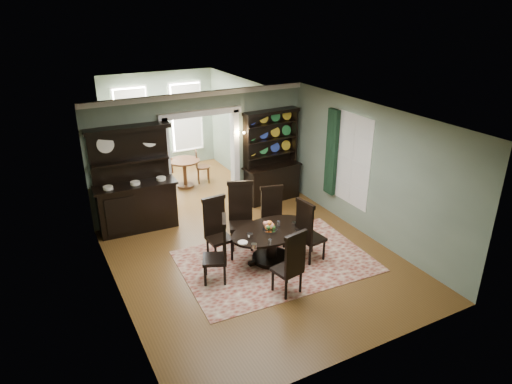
% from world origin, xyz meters
% --- Properties ---
extents(room, '(5.51, 6.01, 3.01)m').
position_xyz_m(room, '(0.00, 0.04, 1.58)').
color(room, brown).
rests_on(room, ground).
extents(parlor, '(3.51, 3.50, 3.01)m').
position_xyz_m(parlor, '(0.00, 5.53, 1.52)').
color(parlor, brown).
rests_on(parlor, ground).
extents(doorway_trim, '(2.08, 0.25, 2.57)m').
position_xyz_m(doorway_trim, '(0.00, 3.00, 1.62)').
color(doorway_trim, silver).
rests_on(doorway_trim, floor).
extents(right_window, '(0.15, 1.47, 2.12)m').
position_xyz_m(right_window, '(2.69, 0.93, 1.60)').
color(right_window, white).
rests_on(right_window, wall_right).
extents(wall_sconce, '(0.27, 0.21, 0.21)m').
position_xyz_m(wall_sconce, '(0.95, 2.85, 1.89)').
color(wall_sconce, gold).
rests_on(wall_sconce, back_wall_right).
extents(rug, '(3.91, 2.77, 0.01)m').
position_xyz_m(rug, '(0.33, -0.10, 0.01)').
color(rug, maroon).
rests_on(rug, floor).
extents(dining_table, '(1.92, 1.87, 0.70)m').
position_xyz_m(dining_table, '(0.28, -0.01, 0.49)').
color(dining_table, black).
rests_on(dining_table, rug).
extents(centerpiece, '(1.47, 0.94, 0.24)m').
position_xyz_m(centerpiece, '(0.21, -0.06, 0.77)').
color(centerpiece, silver).
rests_on(centerpiece, dining_table).
extents(chair_far_left, '(0.52, 0.50, 1.34)m').
position_xyz_m(chair_far_left, '(-0.65, 0.64, 0.70)').
color(chair_far_left, black).
rests_on(chair_far_left, rug).
extents(chair_far_mid, '(0.69, 0.67, 1.45)m').
position_xyz_m(chair_far_mid, '(0.02, 0.89, 0.76)').
color(chair_far_mid, black).
rests_on(chair_far_mid, rug).
extents(chair_far_right, '(0.59, 0.57, 1.32)m').
position_xyz_m(chair_far_right, '(0.67, 0.64, 0.69)').
color(chair_far_right, black).
rests_on(chair_far_right, rug).
extents(chair_end_left, '(0.62, 0.63, 1.32)m').
position_xyz_m(chair_end_left, '(-0.93, -0.19, 0.69)').
color(chair_end_left, black).
rests_on(chair_end_left, rug).
extents(chair_end_right, '(0.53, 0.55, 1.36)m').
position_xyz_m(chair_end_right, '(0.92, -0.36, 0.71)').
color(chair_end_right, black).
rests_on(chair_end_right, rug).
extents(chair_near, '(0.56, 0.54, 1.30)m').
position_xyz_m(chair_near, '(0.01, -1.20, 0.68)').
color(chair_near, black).
rests_on(chair_near, rug).
extents(sideboard, '(1.88, 0.75, 2.44)m').
position_xyz_m(sideboard, '(-1.77, 2.72, 0.85)').
color(sideboard, black).
rests_on(sideboard, floor).
extents(welsh_dresser, '(1.58, 0.66, 2.41)m').
position_xyz_m(welsh_dresser, '(1.83, 2.74, 0.87)').
color(welsh_dresser, black).
rests_on(welsh_dresser, floor).
extents(parlor_table, '(0.87, 0.87, 0.81)m').
position_xyz_m(parlor_table, '(0.07, 4.61, 0.53)').
color(parlor_table, '#533217').
rests_on(parlor_table, parlor_floor).
extents(parlor_chair_left, '(0.39, 0.38, 0.85)m').
position_xyz_m(parlor_chair_left, '(-0.36, 4.92, 0.45)').
color(parlor_chair_left, '#533217').
rests_on(parlor_chair_left, parlor_floor).
extents(parlor_chair_right, '(0.45, 0.44, 0.99)m').
position_xyz_m(parlor_chair_right, '(0.60, 4.74, 0.53)').
color(parlor_chair_right, '#533217').
rests_on(parlor_chair_right, parlor_floor).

